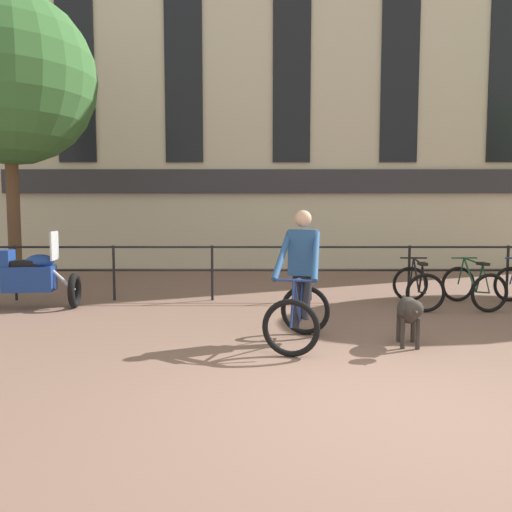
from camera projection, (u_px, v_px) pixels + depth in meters
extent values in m
plane|color=#7A5B4C|center=(376.00, 404.00, 4.35)|extent=(60.00, 60.00, 0.00)
cylinder|color=black|center=(16.00, 273.00, 9.49)|extent=(0.05, 0.05, 1.05)
cylinder|color=black|center=(114.00, 273.00, 9.49)|extent=(0.05, 0.05, 1.05)
cylinder|color=black|center=(213.00, 273.00, 9.49)|extent=(0.05, 0.05, 1.05)
cylinder|color=black|center=(311.00, 273.00, 9.49)|extent=(0.05, 0.05, 1.05)
cylinder|color=black|center=(410.00, 273.00, 9.49)|extent=(0.05, 0.05, 1.05)
cylinder|color=black|center=(508.00, 273.00, 9.49)|extent=(0.05, 0.05, 1.05)
cylinder|color=black|center=(311.00, 247.00, 9.45)|extent=(15.00, 0.04, 0.04)
cylinder|color=black|center=(311.00, 270.00, 9.48)|extent=(15.00, 0.04, 0.04)
cube|color=beige|center=(291.00, 72.00, 14.81)|extent=(18.00, 0.60, 11.72)
cube|color=#333338|center=(292.00, 181.00, 14.73)|extent=(17.10, 0.12, 0.70)
cube|color=black|center=(75.00, 48.00, 14.44)|extent=(1.10, 0.06, 6.56)
cube|color=black|center=(184.00, 48.00, 14.44)|extent=(1.10, 0.06, 6.56)
cube|color=black|center=(292.00, 48.00, 14.43)|extent=(1.10, 0.06, 6.56)
cube|color=black|center=(401.00, 48.00, 14.43)|extent=(1.10, 0.06, 6.56)
cube|color=black|center=(510.00, 48.00, 14.43)|extent=(1.10, 0.06, 6.56)
torus|color=black|center=(291.00, 328.00, 5.74)|extent=(0.68, 0.23, 0.68)
torus|color=black|center=(306.00, 310.00, 6.80)|extent=(0.68, 0.23, 0.68)
cylinder|color=navy|center=(298.00, 301.00, 6.13)|extent=(0.16, 0.48, 0.60)
cylinder|color=navy|center=(302.00, 299.00, 6.46)|extent=(0.09, 0.23, 0.52)
cylinder|color=navy|center=(299.00, 280.00, 6.21)|extent=(0.20, 0.65, 0.10)
cylinder|color=navy|center=(303.00, 315.00, 6.59)|extent=(0.14, 0.44, 0.08)
cylinder|color=navy|center=(304.00, 295.00, 6.67)|extent=(0.09, 0.26, 0.47)
cylinder|color=navy|center=(293.00, 304.00, 5.81)|extent=(0.08, 0.23, 0.54)
cylinder|color=navy|center=(295.00, 280.00, 5.89)|extent=(0.47, 0.15, 0.03)
cube|color=black|center=(303.00, 278.00, 6.53)|extent=(0.18, 0.26, 0.05)
cube|color=navy|center=(303.00, 252.00, 6.50)|extent=(0.40, 0.30, 0.60)
sphere|color=tan|center=(304.00, 219.00, 6.46)|extent=(0.22, 0.22, 0.22)
cylinder|color=navy|center=(283.00, 255.00, 6.23)|extent=(0.31, 0.70, 0.60)
cylinder|color=navy|center=(316.00, 256.00, 6.13)|extent=(0.19, 0.72, 0.60)
cylinder|color=black|center=(296.00, 301.00, 6.48)|extent=(0.15, 0.32, 0.69)
cylinder|color=black|center=(307.00, 297.00, 6.44)|extent=(0.21, 0.32, 0.58)
ellipsoid|color=#332D28|center=(409.00, 310.00, 6.24)|extent=(0.35, 0.57, 0.32)
cylinder|color=#332D28|center=(412.00, 312.00, 6.02)|extent=(0.20, 0.20, 0.18)
sphere|color=#332D28|center=(415.00, 309.00, 5.84)|extent=(0.21, 0.21, 0.21)
cone|color=#332D28|center=(416.00, 312.00, 5.75)|extent=(0.13, 0.14, 0.12)
cylinder|color=#332D28|center=(405.00, 301.00, 6.55)|extent=(0.08, 0.19, 0.12)
cylinder|color=#332D28|center=(403.00, 333.00, 6.10)|extent=(0.06, 0.06, 0.38)
cylinder|color=#332D28|center=(418.00, 334.00, 6.08)|extent=(0.06, 0.06, 0.38)
cylinder|color=#332D28|center=(399.00, 327.00, 6.44)|extent=(0.06, 0.06, 0.38)
cylinder|color=#332D28|center=(413.00, 327.00, 6.41)|extent=(0.06, 0.06, 0.38)
torus|color=black|center=(75.00, 290.00, 8.74)|extent=(0.19, 0.63, 0.62)
cube|color=navy|center=(30.00, 279.00, 8.64)|extent=(0.87, 0.50, 0.44)
ellipsoid|color=navy|center=(41.00, 261.00, 8.63)|extent=(0.52, 0.38, 0.24)
cube|color=black|center=(23.00, 263.00, 8.60)|extent=(0.59, 0.37, 0.10)
cylinder|color=#B2B2B7|center=(64.00, 280.00, 8.71)|extent=(0.42, 0.11, 0.41)
cube|color=silver|center=(55.00, 246.00, 8.64)|extent=(0.08, 0.44, 0.50)
cube|color=navy|center=(3.00, 258.00, 8.55)|extent=(0.36, 0.40, 0.28)
torus|color=black|center=(411.00, 284.00, 9.38)|extent=(0.66, 0.10, 0.66)
torus|color=black|center=(426.00, 293.00, 8.33)|extent=(0.66, 0.10, 0.66)
cylinder|color=black|center=(417.00, 275.00, 8.95)|extent=(0.06, 0.47, 0.58)
cylinder|color=black|center=(421.00, 279.00, 8.64)|extent=(0.05, 0.22, 0.51)
cylinder|color=black|center=(418.00, 261.00, 8.84)|extent=(0.07, 0.63, 0.10)
cylinder|color=black|center=(423.00, 292.00, 8.54)|extent=(0.05, 0.42, 0.07)
cylinder|color=black|center=(425.00, 279.00, 8.43)|extent=(0.04, 0.25, 0.46)
cylinder|color=black|center=(412.00, 271.00, 9.26)|extent=(0.04, 0.21, 0.52)
cylinder|color=black|center=(414.00, 258.00, 9.15)|extent=(0.48, 0.06, 0.03)
cube|color=black|center=(423.00, 264.00, 8.52)|extent=(0.14, 0.25, 0.05)
torus|color=black|center=(459.00, 284.00, 9.38)|extent=(0.66, 0.12, 0.66)
torus|color=black|center=(490.00, 293.00, 8.33)|extent=(0.66, 0.12, 0.66)
cylinder|color=#194C2D|center=(470.00, 275.00, 8.95)|extent=(0.08, 0.47, 0.58)
cylinder|color=#194C2D|center=(480.00, 279.00, 8.64)|extent=(0.05, 0.22, 0.51)
cylinder|color=#194C2D|center=(474.00, 261.00, 8.84)|extent=(0.09, 0.63, 0.10)
cylinder|color=#194C2D|center=(483.00, 292.00, 8.54)|extent=(0.07, 0.42, 0.07)
cylinder|color=#194C2D|center=(487.00, 279.00, 8.43)|extent=(0.05, 0.25, 0.46)
cylinder|color=#194C2D|center=(462.00, 271.00, 9.26)|extent=(0.05, 0.21, 0.52)
cylinder|color=#194C2D|center=(465.00, 258.00, 9.14)|extent=(0.48, 0.08, 0.03)
cube|color=black|center=(484.00, 264.00, 8.52)|extent=(0.14, 0.25, 0.05)
torus|color=black|center=(510.00, 284.00, 9.37)|extent=(0.66, 0.14, 0.66)
cylinder|color=brown|center=(14.00, 210.00, 10.48)|extent=(0.26, 0.26, 3.46)
sphere|color=#386B33|center=(9.00, 78.00, 10.25)|extent=(3.55, 3.55, 3.55)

